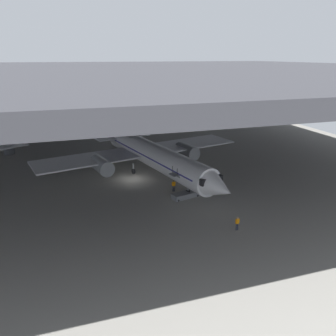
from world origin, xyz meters
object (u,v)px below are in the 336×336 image
crew_worker_by_stairs (174,185)px  baggage_tug (108,161)px  boarding_stairs (185,192)px  airplane_main (153,155)px  crew_worker_near_nose (237,223)px

crew_worker_by_stairs → baggage_tug: crew_worker_by_stairs is taller
baggage_tug → boarding_stairs: bearing=-66.9°
baggage_tug → crew_worker_by_stairs: bearing=-66.2°
airplane_main → boarding_stairs: bearing=-80.0°
boarding_stairs → baggage_tug: size_ratio=2.02×
boarding_stairs → baggage_tug: 20.42m
airplane_main → boarding_stairs: size_ratio=7.89×
crew_worker_by_stairs → crew_worker_near_nose: bearing=-76.0°
airplane_main → baggage_tug: bearing=125.9°
boarding_stairs → crew_worker_by_stairs: (-0.82, 2.50, 0.25)m
airplane_main → baggage_tug: size_ratio=15.93×
boarding_stairs → airplane_main: bearing=100.0°
baggage_tug → crew_worker_near_nose: bearing=-70.4°
airplane_main → crew_worker_by_stairs: 8.20m
crew_worker_near_nose → crew_worker_by_stairs: bearing=104.0°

